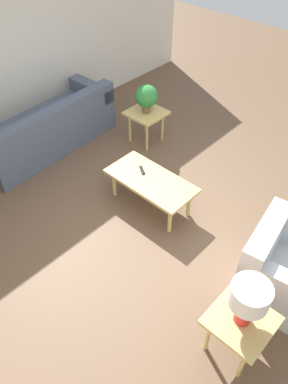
% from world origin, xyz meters
% --- Properties ---
extents(ground_plane, '(14.00, 14.00, 0.00)m').
position_xyz_m(ground_plane, '(0.00, 0.00, 0.00)').
color(ground_plane, brown).
extents(wall_right, '(0.12, 7.20, 2.70)m').
position_xyz_m(wall_right, '(3.06, 0.00, 1.35)').
color(wall_right, silver).
rests_on(wall_right, ground_plane).
extents(sofa, '(0.94, 2.20, 0.78)m').
position_xyz_m(sofa, '(2.36, 0.08, 0.30)').
color(sofa, '#4C566B').
rests_on(sofa, ground_plane).
extents(armchair, '(0.93, 0.95, 0.83)m').
position_xyz_m(armchair, '(-1.45, 0.01, 0.34)').
color(armchair, silver).
rests_on(armchair, ground_plane).
extents(coffee_table, '(1.13, 0.55, 0.43)m').
position_xyz_m(coffee_table, '(0.37, -0.04, 0.38)').
color(coffee_table, tan).
rests_on(coffee_table, ground_plane).
extents(side_table_plant, '(0.53, 0.53, 0.51)m').
position_xyz_m(side_table_plant, '(1.38, -1.05, 0.44)').
color(side_table_plant, tan).
rests_on(side_table_plant, ground_plane).
extents(side_table_lamp, '(0.53, 0.53, 0.51)m').
position_xyz_m(side_table_lamp, '(-1.46, 0.84, 0.44)').
color(side_table_lamp, tan).
rests_on(side_table_lamp, ground_plane).
extents(potted_plant, '(0.33, 0.33, 0.42)m').
position_xyz_m(potted_plant, '(1.38, -1.05, 0.76)').
color(potted_plant, brown).
rests_on(potted_plant, side_table_plant).
extents(table_lamp, '(0.33, 0.33, 0.47)m').
position_xyz_m(table_lamp, '(-1.46, 0.84, 0.84)').
color(table_lamp, red).
rests_on(table_lamp, side_table_lamp).
extents(remote_control, '(0.16, 0.12, 0.02)m').
position_xyz_m(remote_control, '(0.56, -0.08, 0.44)').
color(remote_control, black).
rests_on(remote_control, coffee_table).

